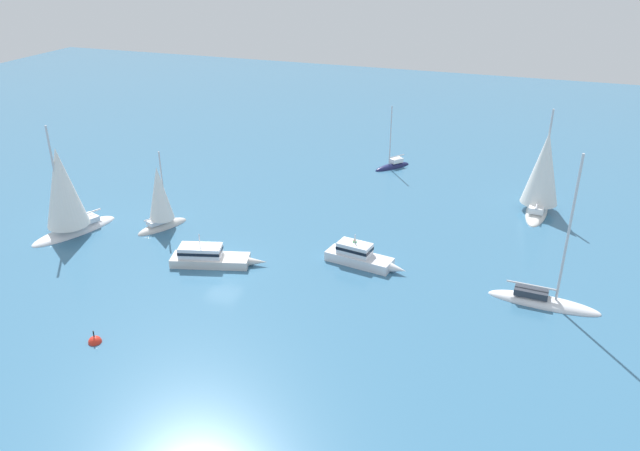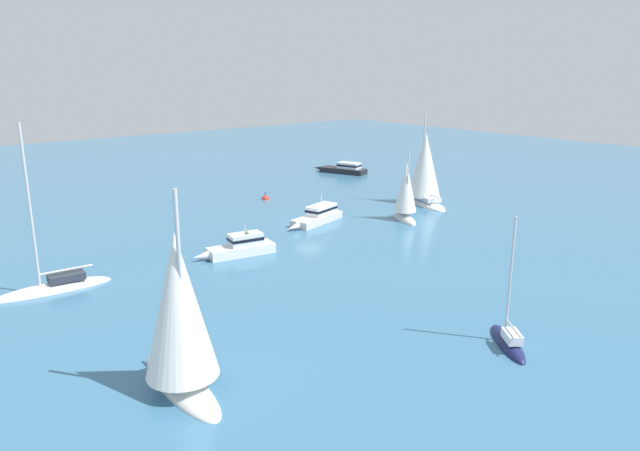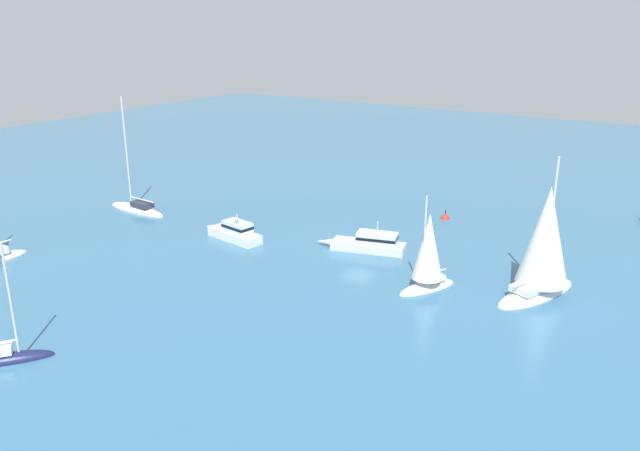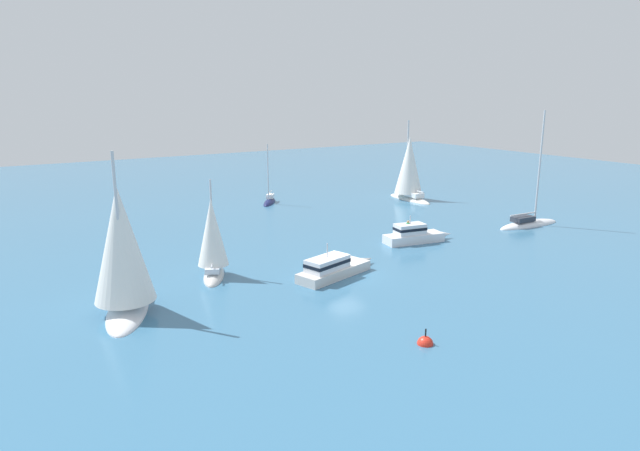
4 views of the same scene
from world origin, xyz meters
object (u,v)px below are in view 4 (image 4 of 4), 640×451
yacht (123,257)px  powerboat_1 (414,235)px  launch (333,268)px  ketch (213,244)px  channel_buoy (425,344)px  yacht_1 (269,202)px  sloop (409,171)px  sailboat (529,224)px

yacht → powerboat_1: (-24.89, -2.88, -2.70)m
launch → powerboat_1: (-11.02, -3.93, 0.03)m
ketch → channel_buoy: bearing=-135.9°
yacht_1 → channel_buoy: size_ratio=5.85×
ketch → yacht: (6.80, 3.54, 1.02)m
sloop → yacht: bearing=119.6°
sloop → ketch: bearing=119.3°
yacht_1 → ketch: bearing=2.5°
channel_buoy → ketch: bearing=-72.0°
yacht_1 → channel_buoy: 39.03m
yacht → channel_buoy: 17.67m
sailboat → yacht_1: bearing=128.1°
sloop → channel_buoy: size_ratio=7.83×
sloop → yacht: yacht is taller
yacht → channel_buoy: (-12.01, 12.51, -3.39)m
powerboat_1 → yacht_1: (2.68, -22.29, -0.54)m
launch → powerboat_1: 11.70m
powerboat_1 → yacht_1: bearing=106.3°
sloop → ketch: (30.76, 14.71, -1.09)m
ketch → yacht_1: size_ratio=1.00×
sloop → sailboat: (-0.90, 16.67, -3.28)m
yacht → yacht_1: yacht is taller
sailboat → launch: sailboat is taller
launch → yacht: yacht is taller
ketch → sloop: bearing=-38.3°
yacht → yacht_1: bearing=158.9°
powerboat_1 → channel_buoy: (12.88, 15.39, -0.68)m
ketch → yacht: yacht is taller
launch → powerboat_1: bearing=3.9°
launch → yacht: 14.18m
sloop → ketch: sloop is taller
sailboat → powerboat_1: sailboat is taller
launch → channel_buoy: size_ratio=5.92×
ketch → yacht_1: yacht_1 is taller
ketch → powerboat_1: ketch is taller
sloop → sailboat: sailboat is taller
yacht → powerboat_1: 25.20m
sailboat → yacht: size_ratio=1.15×
ketch → sailboat: bearing=-67.4°
powerboat_1 → sailboat: bearing=4.0°
sloop → launch: (23.69, 19.29, -2.81)m
yacht → channel_buoy: yacht is taller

